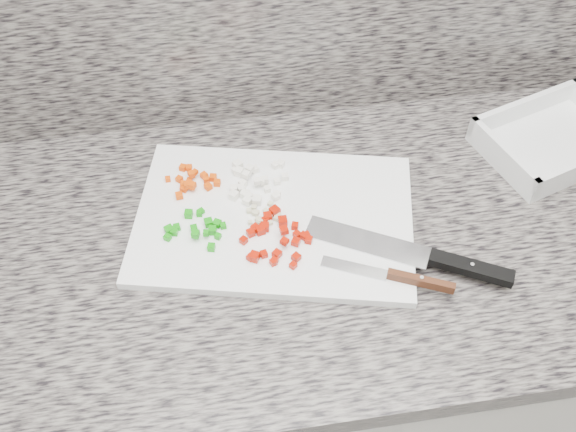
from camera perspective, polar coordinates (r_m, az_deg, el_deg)
name	(u,v)px	position (r m, az deg, el deg)	size (l,w,h in m)	color
cabinet	(317,361)	(1.45, 2.61, -12.79)	(3.92, 0.62, 0.86)	silver
countertop	(327,237)	(1.07, 3.46, -1.90)	(3.96, 0.64, 0.04)	slate
cutting_board	(274,219)	(1.05, -1.24, -0.25)	(0.45, 0.30, 0.02)	white
carrot_pile	(193,180)	(1.10, -8.42, 3.16)	(0.09, 0.08, 0.02)	#D94404
onion_pile	(253,182)	(1.09, -3.15, 3.00)	(0.11, 0.10, 0.02)	white
green_pepper_pile	(196,228)	(1.03, -8.16, -1.05)	(0.10, 0.09, 0.02)	#118F0D
red_pepper_pile	(274,236)	(1.01, -1.24, -1.78)	(0.12, 0.13, 0.02)	#AB1202
garlic_pile	(263,216)	(1.04, -2.27, 0.03)	(0.06, 0.06, 0.01)	beige
chef_knife	(434,259)	(1.01, 12.88, -3.73)	(0.30, 0.18, 0.02)	silver
paring_knife	(404,278)	(0.98, 10.24, -5.43)	(0.19, 0.10, 0.02)	silver
tray	(553,141)	(1.26, 22.49, 6.19)	(0.29, 0.25, 0.05)	white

